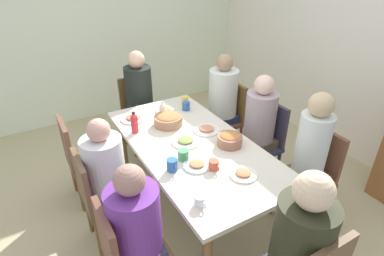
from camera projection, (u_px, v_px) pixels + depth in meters
name	position (u px, v px, depth m)	size (l,w,h in m)	color
ground_plane	(192.00, 205.00, 3.10)	(5.92, 5.92, 0.00)	tan
wall_back	(364.00, 47.00, 3.42)	(5.18, 0.12, 2.60)	white
wall_left	(102.00, 26.00, 4.37)	(0.12, 4.52, 2.60)	silver
dining_table	(192.00, 150.00, 2.77)	(1.91, 0.96, 0.74)	beige
chair_0	(227.00, 115.00, 3.70)	(0.40, 0.40, 0.90)	brown
person_0	(222.00, 98.00, 3.54)	(0.33, 0.33, 1.26)	#2B2C53
chair_1	(126.00, 254.00, 1.99)	(0.40, 0.40, 0.90)	brown
person_1	(137.00, 226.00, 1.93)	(0.33, 0.33, 1.18)	#323543
chair_2	(312.00, 172.00, 2.74)	(0.40, 0.40, 0.90)	brown
person_2	(310.00, 152.00, 2.58)	(0.30, 0.30, 1.29)	brown
chair_3	(99.00, 195.00, 2.47)	(0.40, 0.40, 0.90)	brown
person_3	(107.00, 173.00, 2.42)	(0.31, 0.31, 1.18)	brown
chair_4	(81.00, 156.00, 2.96)	(0.40, 0.40, 0.90)	brown
person_5	(300.00, 240.00, 1.79)	(0.34, 0.34, 1.24)	#35394D
chair_6	(263.00, 139.00, 3.22)	(0.40, 0.40, 0.90)	#31324E
person_6	(259.00, 123.00, 3.07)	(0.30, 0.30, 1.23)	brown
chair_7	(138.00, 109.00, 3.86)	(0.40, 0.40, 0.90)	brown
person_7	(139.00, 93.00, 3.67)	(0.32, 0.32, 1.25)	#2E2948
plate_0	(186.00, 141.00, 2.73)	(0.25, 0.25, 0.04)	white
plate_1	(165.00, 110.00, 3.29)	(0.20, 0.20, 0.04)	silver
plate_2	(207.00, 129.00, 2.92)	(0.25, 0.25, 0.04)	silver
plate_3	(243.00, 174.00, 2.33)	(0.21, 0.21, 0.04)	white
plate_4	(197.00, 165.00, 2.43)	(0.22, 0.22, 0.04)	silver
plate_5	(133.00, 118.00, 3.12)	(0.25, 0.25, 0.04)	white
bowl_0	(168.00, 120.00, 3.00)	(0.28, 0.28, 0.11)	#9E704F
bowl_1	(230.00, 139.00, 2.68)	(0.22, 0.22, 0.11)	#935F49
cup_0	(186.00, 106.00, 3.29)	(0.12, 0.08, 0.09)	#31589F
cup_1	(214.00, 165.00, 2.38)	(0.12, 0.08, 0.08)	#C3553A
cup_2	(183.00, 155.00, 2.49)	(0.12, 0.09, 0.09)	#4B915A
cup_3	(200.00, 201.00, 2.04)	(0.11, 0.08, 0.07)	white
cup_4	(185.00, 100.00, 3.42)	(0.11, 0.07, 0.09)	yellow
cup_5	(172.00, 165.00, 2.36)	(0.12, 0.08, 0.10)	#2C62A0
bottle_0	(162.00, 111.00, 3.07)	(0.06, 0.06, 0.20)	#EDEACC
bottle_1	(134.00, 123.00, 2.85)	(0.06, 0.06, 0.21)	red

